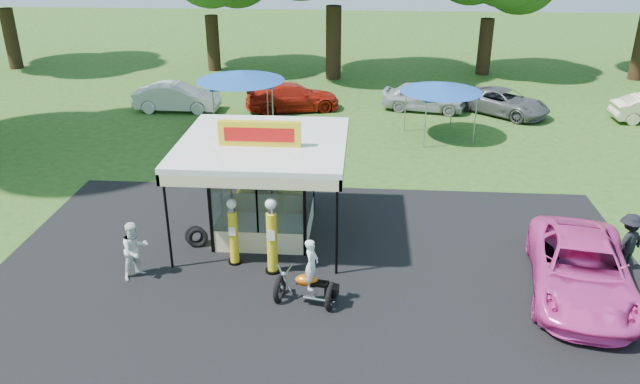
# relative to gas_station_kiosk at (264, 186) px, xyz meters

# --- Properties ---
(ground) EXTENTS (120.00, 120.00, 0.00)m
(ground) POSITION_rel_gas_station_kiosk_xyz_m (2.00, -4.99, -1.78)
(ground) COLOR #2A4C17
(ground) RESTS_ON ground
(asphalt_apron) EXTENTS (20.00, 14.00, 0.04)m
(asphalt_apron) POSITION_rel_gas_station_kiosk_xyz_m (2.00, -2.99, -1.76)
(asphalt_apron) COLOR black
(asphalt_apron) RESTS_ON ground
(gas_station_kiosk) EXTENTS (5.40, 5.40, 4.18)m
(gas_station_kiosk) POSITION_rel_gas_station_kiosk_xyz_m (0.00, 0.00, 0.00)
(gas_station_kiosk) COLOR white
(gas_station_kiosk) RESTS_ON ground
(gas_pump_left) EXTENTS (0.42, 0.42, 2.24)m
(gas_pump_left) POSITION_rel_gas_station_kiosk_xyz_m (-0.66, -2.13, -0.71)
(gas_pump_left) COLOR black
(gas_pump_left) RESTS_ON ground
(gas_pump_right) EXTENTS (0.47, 0.47, 2.50)m
(gas_pump_right) POSITION_rel_gas_station_kiosk_xyz_m (0.61, -2.57, -0.58)
(gas_pump_right) COLOR black
(gas_pump_right) RESTS_ON ground
(motorcycle) EXTENTS (1.86, 1.14, 2.13)m
(motorcycle) POSITION_rel_gas_station_kiosk_xyz_m (1.87, -4.16, -0.96)
(motorcycle) COLOR black
(motorcycle) RESTS_ON ground
(spare_tires) EXTENTS (0.87, 0.61, 0.71)m
(spare_tires) POSITION_rel_gas_station_kiosk_xyz_m (-2.15, -1.09, -1.44)
(spare_tires) COLOR black
(spare_tires) RESTS_ON ground
(kiosk_car) EXTENTS (2.82, 1.13, 0.96)m
(kiosk_car) POSITION_rel_gas_station_kiosk_xyz_m (-0.00, 2.21, -1.30)
(kiosk_car) COLOR gold
(kiosk_car) RESTS_ON ground
(pink_sedan) EXTENTS (3.69, 6.20, 1.62)m
(pink_sedan) POSITION_rel_gas_station_kiosk_xyz_m (9.57, -3.05, -0.97)
(pink_sedan) COLOR #F442AE
(pink_sedan) RESTS_ON ground
(spectator_west) EXTENTS (1.09, 1.12, 1.82)m
(spectator_west) POSITION_rel_gas_station_kiosk_xyz_m (-3.44, -3.10, -0.87)
(spectator_west) COLOR white
(spectator_west) RESTS_ON ground
(spectator_east_a) EXTENTS (1.39, 1.19, 1.86)m
(spectator_east_a) POSITION_rel_gas_station_kiosk_xyz_m (11.40, -1.54, -0.85)
(spectator_east_a) COLOR black
(spectator_east_a) RESTS_ON ground
(bg_car_a) EXTENTS (4.70, 1.65, 1.55)m
(bg_car_a) POSITION_rel_gas_station_kiosk_xyz_m (-7.17, 14.18, -1.01)
(bg_car_a) COLOR silver
(bg_car_a) RESTS_ON ground
(bg_car_b) EXTENTS (5.62, 3.47, 1.52)m
(bg_car_b) POSITION_rel_gas_station_kiosk_xyz_m (-0.77, 14.75, -1.02)
(bg_car_b) COLOR #B81C0E
(bg_car_b) RESTS_ON ground
(bg_car_c) EXTENTS (4.86, 2.70, 1.56)m
(bg_car_c) POSITION_rel_gas_station_kiosk_xyz_m (6.55, 15.26, -1.00)
(bg_car_c) COLOR #B0B1B5
(bg_car_c) RESTS_ON ground
(bg_car_d) EXTENTS (5.27, 4.99, 1.38)m
(bg_car_d) POSITION_rel_gas_station_kiosk_xyz_m (10.84, 14.83, -1.09)
(bg_car_d) COLOR #5A5A5D
(bg_car_d) RESTS_ON ground
(tent_west) EXTENTS (4.37, 4.37, 3.06)m
(tent_west) POSITION_rel_gas_station_kiosk_xyz_m (-2.92, 11.17, 0.98)
(tent_west) COLOR gray
(tent_west) RESTS_ON ground
(tent_east) EXTENTS (3.95, 3.95, 2.76)m
(tent_east) POSITION_rel_gas_station_kiosk_xyz_m (6.90, 10.72, 0.71)
(tent_east) COLOR gray
(tent_east) RESTS_ON ground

